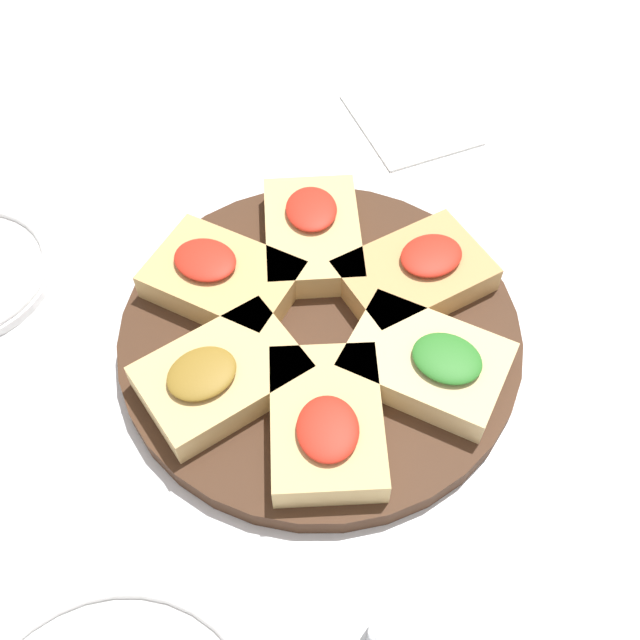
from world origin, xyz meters
TOP-DOWN VIEW (x-y plane):
  - ground_plane at (0.00, 0.00)m, footprint 3.00×3.00m
  - serving_board at (0.00, 0.00)m, footprint 0.39×0.39m
  - focaccia_slice_0 at (-0.11, 0.03)m, footprint 0.16×0.13m
  - focaccia_slice_1 at (-0.08, -0.08)m, footprint 0.17×0.17m
  - focaccia_slice_2 at (0.02, -0.11)m, footprint 0.12×0.16m
  - focaccia_slice_3 at (0.11, -0.02)m, footprint 0.16×0.12m
  - focaccia_slice_4 at (0.08, 0.08)m, footprint 0.17×0.17m
  - focaccia_slice_5 at (-0.03, 0.10)m, footprint 0.13×0.16m
  - water_glass at (-0.29, 0.02)m, footprint 0.07×0.07m
  - napkin_stack at (0.28, -0.20)m, footprint 0.16×0.14m

SIDE VIEW (x-z plane):
  - ground_plane at x=0.00m, z-range 0.00..0.00m
  - napkin_stack at x=0.28m, z-range 0.00..0.01m
  - serving_board at x=0.00m, z-range 0.00..0.02m
  - focaccia_slice_0 at x=-0.11m, z-range 0.02..0.06m
  - focaccia_slice_1 at x=-0.08m, z-range 0.02..0.06m
  - focaccia_slice_2 at x=0.02m, z-range 0.02..0.06m
  - focaccia_slice_3 at x=0.11m, z-range 0.02..0.06m
  - focaccia_slice_4 at x=0.08m, z-range 0.02..0.06m
  - focaccia_slice_5 at x=-0.03m, z-range 0.02..0.06m
  - water_glass at x=-0.29m, z-range 0.00..0.08m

